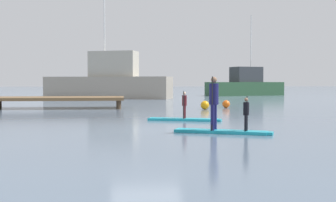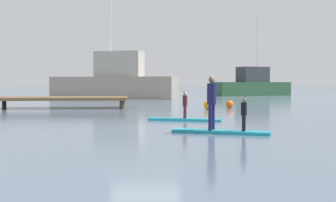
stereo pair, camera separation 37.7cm
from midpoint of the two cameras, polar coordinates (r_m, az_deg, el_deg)
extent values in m
plane|color=slate|center=(16.34, -2.20, -3.40)|extent=(240.00, 240.00, 0.00)
cube|color=#1E9EB2|center=(19.38, 2.47, -2.32)|extent=(2.96, 1.50, 0.10)
cube|color=#1E9EB2|center=(19.13, 6.92, -2.40)|extent=(0.36, 0.47, 0.09)
cylinder|color=#4C1419|center=(19.45, 2.75, -1.36)|extent=(0.08, 0.08, 0.53)
cylinder|color=#4C1419|center=(19.22, 2.61, -1.41)|extent=(0.08, 0.08, 0.53)
cylinder|color=#4C1419|center=(19.31, 2.69, 0.06)|extent=(0.25, 0.25, 0.44)
sphere|color=beige|center=(19.30, 2.69, 0.96)|extent=(0.13, 0.13, 0.13)
cylinder|color=black|center=(19.15, 2.58, -0.49)|extent=(0.03, 0.03, 1.16)
cube|color=black|center=(19.19, 2.58, -1.95)|extent=(0.07, 0.14, 0.18)
cube|color=#1E9EB2|center=(14.83, 7.01, -3.82)|extent=(2.95, 1.73, 0.10)
cube|color=#1E9EB2|center=(14.57, 12.95, -3.98)|extent=(0.38, 0.45, 0.09)
cylinder|color=#19194C|center=(15.01, 6.34, -1.97)|extent=(0.13, 0.13, 0.82)
cylinder|color=#19194C|center=(14.66, 6.02, -2.08)|extent=(0.13, 0.13, 0.82)
cylinder|color=#19194C|center=(14.79, 6.19, 0.88)|extent=(0.40, 0.40, 0.68)
sphere|color=#8C664C|center=(14.79, 6.20, 2.65)|extent=(0.20, 0.20, 0.20)
cylinder|color=black|center=(14.59, 5.98, -0.33)|extent=(0.03, 0.03, 1.73)
cube|color=black|center=(14.65, 5.97, -3.35)|extent=(0.08, 0.14, 0.18)
cylinder|color=black|center=(14.75, 10.22, -2.71)|extent=(0.08, 0.08, 0.50)
cylinder|color=black|center=(14.54, 10.08, -2.78)|extent=(0.08, 0.08, 0.50)
cylinder|color=black|center=(14.61, 10.17, -0.96)|extent=(0.24, 0.24, 0.41)
sphere|color=#8C664C|center=(14.59, 10.18, 0.16)|extent=(0.12, 0.12, 0.12)
cylinder|color=black|center=(14.78, 10.27, -1.53)|extent=(0.03, 0.03, 1.10)
cube|color=black|center=(14.82, 10.25, -3.31)|extent=(0.08, 0.14, 0.18)
cube|color=#9E9384|center=(44.41, -6.57, 1.68)|extent=(12.48, 6.68, 2.08)
cube|color=#B2AD9E|center=(44.22, -5.86, 4.60)|extent=(4.88, 3.30, 2.42)
cylinder|color=silver|center=(44.98, -6.98, 10.78)|extent=(0.12, 0.12, 7.30)
cube|color=#2D5638|center=(53.11, 10.52, 1.50)|extent=(9.33, 5.19, 1.54)
cube|color=#33383D|center=(53.20, 10.70, 3.26)|extent=(3.67, 3.07, 1.73)
cylinder|color=silver|center=(53.73, 11.31, 7.35)|extent=(0.12, 0.12, 5.95)
cube|color=brown|center=(28.85, -12.81, 0.32)|extent=(8.10, 2.96, 0.18)
cylinder|color=#473828|center=(30.77, -19.41, -0.11)|extent=(0.28, 0.28, 0.69)
cylinder|color=#473828|center=(27.38, -5.37, -0.29)|extent=(0.28, 0.28, 0.69)
cylinder|color=#473828|center=(29.74, -5.30, -0.06)|extent=(0.28, 0.28, 0.69)
sphere|color=orange|center=(27.04, 5.40, -0.52)|extent=(0.51, 0.51, 0.51)
sphere|color=orange|center=(28.64, 8.06, -0.39)|extent=(0.48, 0.48, 0.48)
camera|label=1|loc=(0.19, -89.41, 0.03)|focal=48.93mm
camera|label=2|loc=(0.19, 90.59, -0.03)|focal=48.93mm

